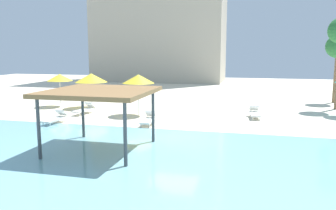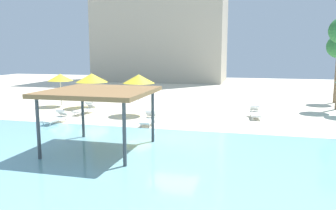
# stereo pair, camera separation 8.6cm
# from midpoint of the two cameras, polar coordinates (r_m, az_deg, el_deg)

# --- Properties ---
(ground_plane) EXTENTS (80.00, 80.00, 0.00)m
(ground_plane) POSITION_cam_midpoint_polar(r_m,az_deg,el_deg) (17.12, 0.90, -5.41)
(ground_plane) COLOR beige
(lagoon_water) EXTENTS (44.00, 13.50, 0.04)m
(lagoon_water) POSITION_cam_midpoint_polar(r_m,az_deg,el_deg) (12.29, -4.87, -11.20)
(lagoon_water) COLOR #7AB7C1
(lagoon_water) RESTS_ON ground
(shade_pavilion) EXTENTS (4.29, 4.29, 2.64)m
(shade_pavilion) POSITION_cam_midpoint_polar(r_m,az_deg,el_deg) (14.73, -11.15, 1.90)
(shade_pavilion) COLOR #42474C
(shade_pavilion) RESTS_ON ground
(beach_umbrella_yellow_0) EXTENTS (2.13, 2.13, 2.72)m
(beach_umbrella_yellow_0) POSITION_cam_midpoint_polar(r_m,az_deg,el_deg) (22.89, -4.80, 4.36)
(beach_umbrella_yellow_0) COLOR silver
(beach_umbrella_yellow_0) RESTS_ON ground
(beach_umbrella_yellow_1) EXTENTS (1.94, 1.94, 2.51)m
(beach_umbrella_yellow_1) POSITION_cam_midpoint_polar(r_m,az_deg,el_deg) (27.81, -17.43, 4.40)
(beach_umbrella_yellow_1) COLOR silver
(beach_umbrella_yellow_1) RESTS_ON ground
(beach_umbrella_yellow_2) EXTENTS (2.40, 2.40, 2.59)m
(beach_umbrella_yellow_2) POSITION_cam_midpoint_polar(r_m,az_deg,el_deg) (26.49, -12.50, 4.44)
(beach_umbrella_yellow_2) COLOR silver
(beach_umbrella_yellow_2) RESTS_ON ground
(lounge_chair_0) EXTENTS (0.75, 1.94, 0.74)m
(lounge_chair_0) POSITION_cam_midpoint_polar(r_m,az_deg,el_deg) (21.38, -17.99, -2.04)
(lounge_chair_0) COLOR white
(lounge_chair_0) RESTS_ON ground
(lounge_chair_1) EXTENTS (0.72, 1.93, 0.74)m
(lounge_chair_1) POSITION_cam_midpoint_polar(r_m,az_deg,el_deg) (20.01, -3.10, -2.34)
(lounge_chair_1) COLOR white
(lounge_chair_1) RESTS_ON ground
(lounge_chair_2) EXTENTS (0.75, 1.94, 0.74)m
(lounge_chair_2) POSITION_cam_midpoint_polar(r_m,az_deg,el_deg) (22.74, 14.42, -1.25)
(lounge_chair_2) COLOR white
(lounge_chair_2) RESTS_ON ground
(lounge_chair_4) EXTENTS (0.90, 1.97, 0.74)m
(lounge_chair_4) POSITION_cam_midpoint_polar(r_m,az_deg,el_deg) (24.12, -13.49, -0.64)
(lounge_chair_4) COLOR white
(lounge_chair_4) RESTS_ON ground
(hotel_block_0) EXTENTS (18.24, 8.61, 19.82)m
(hotel_block_0) POSITION_cam_midpoint_polar(r_m,az_deg,el_deg) (50.37, -1.16, 15.41)
(hotel_block_0) COLOR #B2A893
(hotel_block_0) RESTS_ON ground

